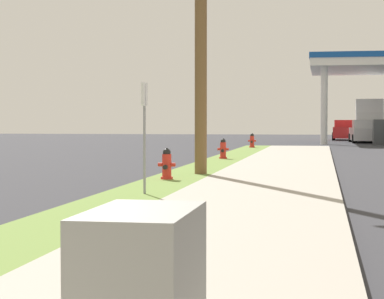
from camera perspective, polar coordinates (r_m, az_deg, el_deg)
The scene contains 8 objects.
fire_hydrant_second at distance 17.69m, azimuth -1.96°, elevation -1.25°, with size 0.42×0.38×0.74m.
fire_hydrant_third at distance 27.32m, azimuth 2.41°, elevation -0.02°, with size 0.42×0.37×0.74m.
fire_hydrant_fourth at distance 38.77m, azimuth 4.64°, elevation 0.64°, with size 0.42×0.38×0.74m.
utility_pole_midground at distance 19.68m, azimuth 0.68°, elevation 10.76°, with size 1.39×0.44×8.47m.
street_sign_post at distance 14.16m, azimuth -3.68°, elevation 2.70°, with size 0.05×0.36×2.12m.
car_silver_by_near_pump at distance 52.61m, azimuth 13.14°, elevation 1.30°, with size 2.08×4.56×1.57m.
car_red_by_far_pump at distance 59.55m, azimuth 11.67°, elevation 1.42°, with size 2.03×4.54×1.57m.
truck_white_at_forecourt at distance 56.73m, azimuth 13.47°, elevation 2.14°, with size 2.34×6.47×3.11m.
Camera 1 is at (4.24, -1.72, 1.52)m, focal length 69.36 mm.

